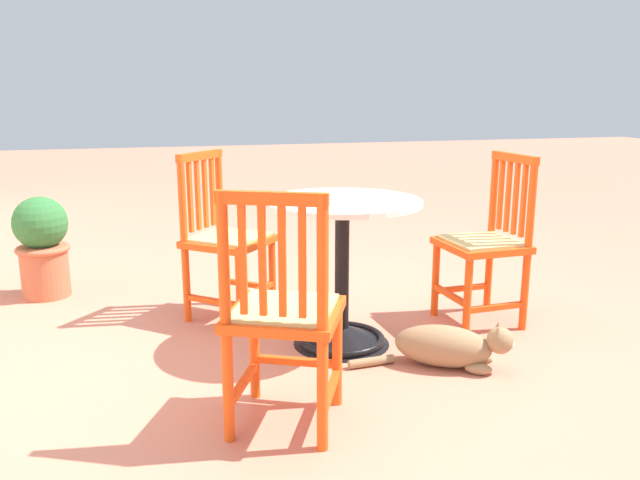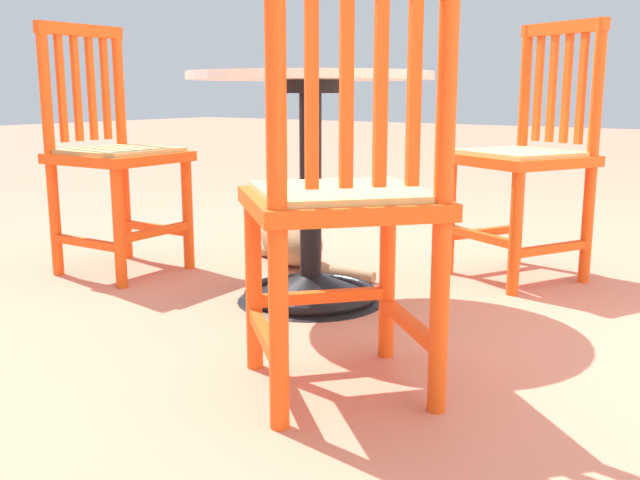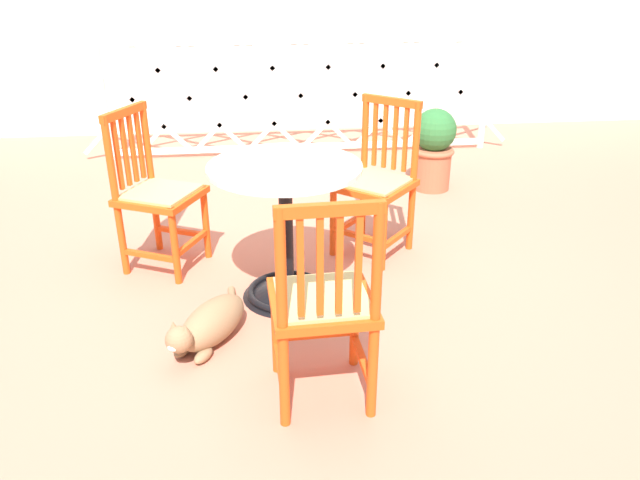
{
  "view_description": "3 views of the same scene",
  "coord_description": "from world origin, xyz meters",
  "px_view_note": "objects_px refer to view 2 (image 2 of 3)",
  "views": [
    {
      "loc": [
        -2.87,
        0.89,
        1.23
      ],
      "look_at": [
        0.08,
        0.07,
        0.51
      ],
      "focal_mm": 35.47,
      "sensor_mm": 36.0,
      "label": 1
    },
    {
      "loc": [
        1.82,
        1.36,
        0.67
      ],
      "look_at": [
        -0.22,
        -0.09,
        0.16
      ],
      "focal_mm": 41.16,
      "sensor_mm": 36.0,
      "label": 2
    },
    {
      "loc": [
        -0.19,
        -2.85,
        1.66
      ],
      "look_at": [
        0.13,
        -0.02,
        0.32
      ],
      "focal_mm": 34.41,
      "sensor_mm": 36.0,
      "label": 3
    }
  ],
  "objects_px": {
    "orange_chair_at_corner": "(343,204)",
    "tabby_cat": "(288,238)",
    "cafe_table": "(311,214)",
    "orange_chair_by_planter": "(526,159)",
    "orange_chair_near_fence": "(114,156)"
  },
  "relations": [
    {
      "from": "orange_chair_at_corner",
      "to": "tabby_cat",
      "type": "distance_m",
      "value": 1.35
    },
    {
      "from": "orange_chair_by_planter",
      "to": "tabby_cat",
      "type": "height_order",
      "value": "orange_chair_by_planter"
    },
    {
      "from": "orange_chair_at_corner",
      "to": "tabby_cat",
      "type": "height_order",
      "value": "orange_chair_at_corner"
    },
    {
      "from": "cafe_table",
      "to": "orange_chair_by_planter",
      "type": "height_order",
      "value": "orange_chair_by_planter"
    },
    {
      "from": "cafe_table",
      "to": "tabby_cat",
      "type": "height_order",
      "value": "cafe_table"
    },
    {
      "from": "tabby_cat",
      "to": "cafe_table",
      "type": "bearing_deg",
      "value": 45.46
    },
    {
      "from": "cafe_table",
      "to": "orange_chair_by_planter",
      "type": "distance_m",
      "value": 0.84
    },
    {
      "from": "orange_chair_by_planter",
      "to": "orange_chair_at_corner",
      "type": "xyz_separation_m",
      "value": [
        1.26,
        0.05,
        0.0
      ]
    },
    {
      "from": "cafe_table",
      "to": "orange_chair_at_corner",
      "type": "xyz_separation_m",
      "value": [
        0.56,
        0.5,
        0.15
      ]
    },
    {
      "from": "orange_chair_at_corner",
      "to": "tabby_cat",
      "type": "xyz_separation_m",
      "value": [
        -0.95,
        -0.9,
        -0.34
      ]
    },
    {
      "from": "orange_chair_near_fence",
      "to": "tabby_cat",
      "type": "bearing_deg",
      "value": 138.2
    },
    {
      "from": "cafe_table",
      "to": "orange_chair_by_planter",
      "type": "bearing_deg",
      "value": 147.58
    },
    {
      "from": "cafe_table",
      "to": "tabby_cat",
      "type": "distance_m",
      "value": 0.59
    },
    {
      "from": "orange_chair_at_corner",
      "to": "orange_chair_by_planter",
      "type": "bearing_deg",
      "value": -177.55
    },
    {
      "from": "cafe_table",
      "to": "orange_chair_near_fence",
      "type": "distance_m",
      "value": 0.85
    }
  ]
}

